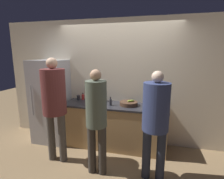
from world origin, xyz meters
name	(u,v)px	position (x,y,z in m)	size (l,w,h in m)	color
ground_plane	(110,154)	(0.00, 0.00, 0.00)	(14.00, 14.00, 0.00)	#8C704C
wall_back	(118,82)	(0.00, 0.67, 1.30)	(5.20, 0.06, 2.60)	beige
counter	(115,125)	(0.00, 0.36, 0.45)	(2.08, 0.65, 0.89)	tan
refrigerator	(51,101)	(-1.42, 0.32, 0.88)	(0.67, 0.69, 1.77)	#B7B7BC
person_left	(54,100)	(-0.88, -0.38, 1.13)	(0.40, 0.40, 1.83)	#4C4742
person_center	(96,115)	(-0.07, -0.54, 0.98)	(0.32, 0.32, 1.67)	#38332D
person_right	(156,116)	(0.80, -0.46, 1.01)	(0.38, 0.38, 1.66)	#232838
fruit_bowl	(129,103)	(0.28, 0.37, 0.93)	(0.35, 0.35, 0.11)	#4C3323
utensil_crock	(103,98)	(-0.30, 0.55, 0.96)	(0.11, 0.11, 0.26)	#3D424C
bottle_dark	(110,102)	(-0.07, 0.28, 0.96)	(0.05, 0.05, 0.17)	#333338
bottle_amber	(91,100)	(-0.45, 0.24, 0.99)	(0.06, 0.06, 0.25)	brown
bottle_red	(83,97)	(-0.77, 0.57, 0.95)	(0.06, 0.06, 0.15)	red
cup_black	(78,97)	(-0.87, 0.54, 0.94)	(0.07, 0.07, 0.10)	#28282D
cup_white	(100,102)	(-0.28, 0.28, 0.94)	(0.09, 0.09, 0.10)	white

